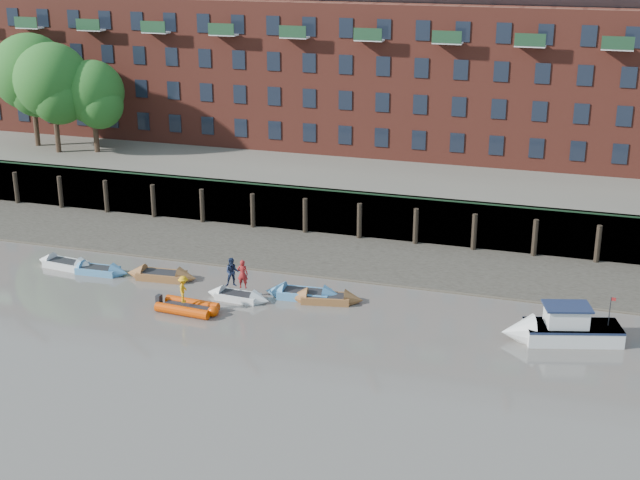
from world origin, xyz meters
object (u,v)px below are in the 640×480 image
at_px(rowboat_3, 238,296).
at_px(person_rower_a, 243,274).
at_px(rowboat_2, 162,275).
at_px(person_rib_crew, 184,289).
at_px(motor_launch, 553,329).
at_px(person_rower_b, 232,272).
at_px(rowboat_1, 98,270).
at_px(rowboat_5, 326,298).
at_px(rib_tender, 190,307).
at_px(rowboat_0, 66,264).
at_px(rowboat_4, 304,294).

xyz_separation_m(rowboat_3, person_rower_a, (0.32, 0.05, 1.44)).
distance_m(rowboat_2, person_rib_crew, 5.55).
bearing_deg(motor_launch, rowboat_2, -19.93).
xyz_separation_m(motor_launch, person_rower_a, (-17.68, 0.11, 0.99)).
bearing_deg(person_rower_b, rowboat_2, 142.97).
xyz_separation_m(rowboat_1, person_rower_a, (10.40, -1.22, 1.44)).
bearing_deg(person_rower_b, person_rib_crew, -147.39).
height_order(rowboat_5, person_rower_b, person_rower_b).
height_order(rowboat_1, rib_tender, rowboat_1).
relative_size(rib_tender, motor_launch, 0.57).
xyz_separation_m(rowboat_0, rowboat_1, (2.50, -0.31, -0.01)).
xyz_separation_m(motor_launch, person_rib_crew, (-20.24, -2.44, 0.72)).
bearing_deg(person_rib_crew, rowboat_0, 52.58).
height_order(person_rower_a, person_rower_b, person_rower_b).
relative_size(rowboat_0, person_rib_crew, 2.88).
bearing_deg(person_rower_b, rib_tender, -143.29).
bearing_deg(motor_launch, person_rib_crew, -9.02).
xyz_separation_m(rowboat_0, rowboat_5, (17.62, -0.35, -0.00)).
height_order(rib_tender, person_rower_a, person_rower_a).
xyz_separation_m(rib_tender, person_rib_crew, (-0.30, -0.04, 1.10)).
height_order(rowboat_2, rowboat_4, rowboat_4).
height_order(rowboat_2, motor_launch, motor_launch).
bearing_deg(rowboat_2, rowboat_5, -6.72).
distance_m(rowboat_2, rowboat_4, 9.44).
bearing_deg(rowboat_5, motor_launch, -16.12).
xyz_separation_m(rowboat_3, rowboat_5, (5.04, 1.23, 0.02)).
xyz_separation_m(rowboat_5, person_rib_crew, (-7.28, -3.72, 1.15)).
distance_m(person_rower_a, person_rib_crew, 3.63).
relative_size(rowboat_3, rowboat_4, 0.84).
xyz_separation_m(rowboat_1, rib_tender, (8.13, -3.73, 0.06)).
relative_size(rowboat_1, rib_tender, 1.12).
bearing_deg(rowboat_4, motor_launch, -9.91).
distance_m(rowboat_4, person_rib_crew, 7.16).
bearing_deg(rowboat_3, rib_tender, -124.52).
height_order(rowboat_4, rowboat_5, rowboat_4).
bearing_deg(rowboat_4, rowboat_3, -162.79).
bearing_deg(motor_launch, rowboat_4, -21.76).
height_order(rowboat_2, person_rower_b, person_rower_b).
bearing_deg(rowboat_4, person_rower_a, -161.71).
distance_m(rowboat_1, rib_tender, 8.94).
xyz_separation_m(rowboat_2, rowboat_5, (10.83, -0.39, -0.01)).
height_order(rowboat_1, rowboat_3, rowboat_1).
distance_m(rowboat_1, person_rower_a, 10.57).
distance_m(rowboat_0, rowboat_3, 12.68).
bearing_deg(person_rower_a, rib_tender, 40.13).
bearing_deg(person_rower_b, rowboat_1, 151.69).
height_order(rowboat_3, rib_tender, rowboat_3).
relative_size(person_rower_a, person_rower_b, 0.99).
bearing_deg(rowboat_0, rowboat_3, -0.74).
distance_m(rowboat_3, motor_launch, 18.01).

